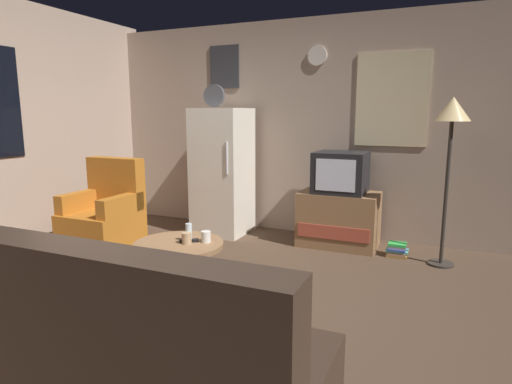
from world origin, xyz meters
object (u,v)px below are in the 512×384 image
Objects in this scene: crt_tv at (341,172)px; mug_ceramic_white at (206,237)px; tv_stand at (339,219)px; couch at (139,362)px; standing_lamp at (452,122)px; remote_control at (189,241)px; book_stack at (397,250)px; coffee_table at (179,268)px; fridge at (222,171)px; wine_glass at (189,233)px; armchair at (105,217)px; mug_ceramic_tan at (187,238)px.

mug_ceramic_white is (-0.69, -1.69, -0.35)m from crt_tv.
couch is (-0.20, -3.15, 0.02)m from tv_stand.
standing_lamp is 2.58m from remote_control.
crt_tv reaches higher than tv_stand.
remote_control is (-1.87, -1.52, -0.93)m from standing_lamp.
book_stack is (1.33, 1.55, -0.40)m from mug_ceramic_white.
coffee_table is (-0.89, -1.80, -0.60)m from crt_tv.
remote_control reaches higher than coffee_table.
wine_glass is at bearing -70.64° from fridge.
fridge is at bearing -178.36° from tv_stand.
remote_control is (-0.82, -1.74, 0.14)m from tv_stand.
standing_lamp is 1.66× the size of armchair.
fridge is at bearing 109.22° from mug_ceramic_tan.
standing_lamp reaches higher than couch.
wine_glass is 0.69× the size of book_stack.
fridge is 1.43m from armchair.
tv_stand reaches higher than mug_ceramic_white.
armchair reaches higher than book_stack.
remote_control is 0.09× the size of couch.
tv_stand is at bearing 65.90° from mug_ceramic_tan.
fridge is 2.55m from standing_lamp.
standing_lamp is 2.59m from mug_ceramic_tan.
standing_lamp reaches higher than tv_stand.
fridge is at bearing 49.14° from armchair.
coffee_table is 3.32× the size of book_stack.
fridge reaches higher than book_stack.
remote_control is (0.00, -0.01, -0.06)m from wine_glass.
wine_glass is 1.67× the size of mug_ceramic_tan.
wine_glass is 1.00× the size of remote_control.
fridge is at bearing 177.11° from book_stack.
fridge is 2.17m from book_stack.
standing_lamp is at bearing 14.10° from armchair.
wine_glass is (-1.88, -1.51, -0.86)m from standing_lamp.
armchair reaches higher than tv_stand.
crt_tv is 0.32× the size of couch.
couch reaches higher than wine_glass.
crt_tv reaches higher than remote_control.
fridge is 1.42m from crt_tv.
book_stack is at bearing -12.67° from tv_stand.
remote_control is 1.54m from couch.
mug_ceramic_white is 0.42× the size of book_stack.
armchair is at bearing -155.05° from tv_stand.
fridge is 1.04× the size of couch.
wine_glass is (-0.82, -1.74, 0.20)m from tv_stand.
armchair is at bearing 156.05° from wine_glass.
mug_ceramic_white is (-0.69, -1.70, 0.17)m from tv_stand.
mug_ceramic_white is at bearing -130.62° from book_stack.
book_stack is at bearing 49.38° from mug_ceramic_white.
armchair is (-1.51, 0.72, -0.13)m from mug_ceramic_tan.
book_stack is at bearing 168.42° from standing_lamp.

